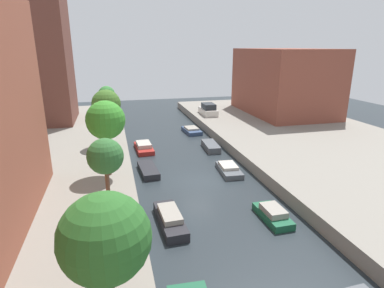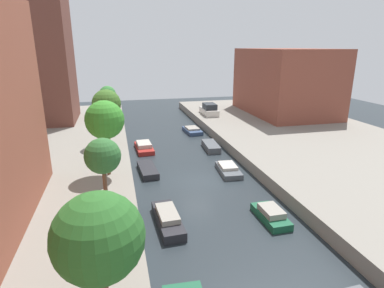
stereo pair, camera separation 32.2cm
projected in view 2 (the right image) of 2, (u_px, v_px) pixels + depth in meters
ground_plane at (196, 182)px, 25.57m from camera, size 84.00×84.00×0.00m
quay_right at (357, 161)px, 28.78m from camera, size 20.00×64.00×1.00m
apartment_tower_far at (23, 23)px, 38.13m from camera, size 10.00×8.69×24.10m
low_block_right at (285, 82)px, 45.66m from camera, size 10.00×15.23×9.08m
street_tree_0 at (98, 238)px, 10.64m from camera, size 3.15×3.15×4.91m
street_tree_1 at (103, 157)px, 16.97m from camera, size 1.95×1.95×4.82m
street_tree_2 at (105, 120)px, 23.30m from camera, size 2.86×2.86×5.71m
street_tree_3 at (106, 104)px, 30.66m from camera, size 2.75×2.75×5.50m
street_tree_4 at (108, 95)px, 37.63m from camera, size 1.94×1.94×4.97m
parked_car at (209, 110)px, 45.58m from camera, size 1.89×4.44×1.63m
moored_boat_left_2 at (168, 219)px, 19.39m from camera, size 1.50×4.34×0.91m
moored_boat_left_3 at (148, 170)px, 27.37m from camera, size 1.59×3.82×0.53m
moored_boat_left_4 at (144, 147)px, 33.25m from camera, size 1.80×4.04×0.83m
moored_boat_right_1 at (271, 215)px, 19.92m from camera, size 1.39×3.18×0.84m
moored_boat_right_2 at (228, 169)px, 27.41m from camera, size 1.82×3.68×0.68m
moored_boat_right_3 at (211, 146)px, 33.57m from camera, size 1.53×3.63×0.64m
moored_boat_right_4 at (192, 130)px, 40.05m from camera, size 1.95×3.73×0.67m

